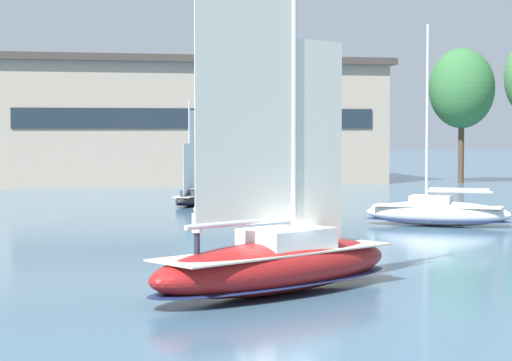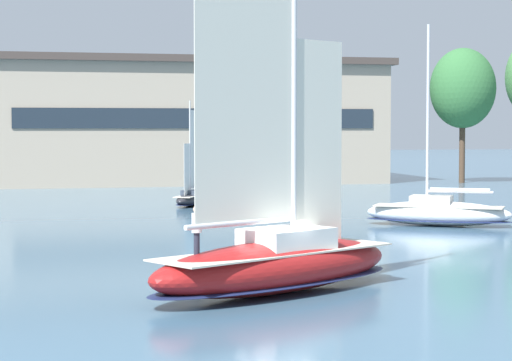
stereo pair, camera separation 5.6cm
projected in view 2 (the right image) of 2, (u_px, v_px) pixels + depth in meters
The scene contains 6 objects.
ground_plane at pixel (276, 293), 35.14m from camera, with size 400.00×400.00×0.00m, color #42667F.
waterfront_building at pixel (186, 121), 104.91m from camera, with size 40.65×17.99×12.78m.
tree_shore_left at pixel (463, 89), 103.10m from camera, with size 6.78×6.78×13.96m.
sailboat_main at pixel (276, 260), 35.09m from camera, with size 11.12×8.03×15.12m.
sailboat_moored_near_marina at pixel (438, 212), 58.85m from camera, with size 8.59×6.60×11.85m.
sailboat_moored_mid_channel at pixel (192, 197), 73.68m from camera, with size 4.05×5.69×7.75m.
Camera 2 is at (-8.70, -33.78, 5.87)m, focal length 70.00 mm.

